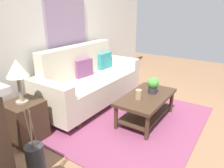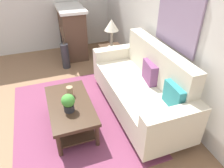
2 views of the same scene
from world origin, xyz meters
name	(u,v)px [view 1 (image 1 of 2)]	position (x,y,z in m)	size (l,w,h in m)	color
ground_plane	(163,132)	(0.00, 0.00, 0.00)	(9.74, 9.74, 0.00)	#8C6647
wall_back	(58,30)	(0.00, 2.05, 1.35)	(5.74, 0.10, 2.70)	silver
area_rug	(133,122)	(0.00, 0.50, 0.01)	(2.42, 1.93, 0.01)	#843D5B
couch	(89,82)	(0.14, 1.51, 0.43)	(2.12, 0.84, 1.08)	beige
throw_pillow_plum	(83,68)	(0.14, 1.64, 0.68)	(0.36, 0.12, 0.32)	#7A4270
throw_pillow_teal	(104,61)	(0.80, 1.64, 0.68)	(0.36, 0.12, 0.32)	teal
coffee_table	(146,102)	(0.17, 0.38, 0.31)	(1.10, 0.60, 0.43)	#422D1E
tabletop_vase	(139,95)	(-0.02, 0.42, 0.50)	(0.10, 0.10, 0.15)	tan
potted_plant_tabletop	(153,85)	(0.32, 0.35, 0.57)	(0.18, 0.18, 0.26)	#2D2D33
side_table	(25,121)	(-1.21, 1.51, 0.28)	(0.44, 0.44, 0.56)	#422D1E
table_lamp	(17,70)	(-1.21, 1.51, 0.99)	(0.28, 0.28, 0.57)	gray
floor_vase_branch_a	(33,128)	(-1.69, 0.61, 0.74)	(0.01, 0.01, 0.36)	brown
floor_vase_branch_b	(29,129)	(-1.72, 0.63, 0.74)	(0.01, 0.01, 0.36)	brown
floor_vase_branch_c	(31,130)	(-1.72, 0.60, 0.74)	(0.01, 0.01, 0.36)	brown
framed_painting	(67,24)	(0.14, 1.98, 1.44)	(0.94, 0.03, 0.80)	gray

